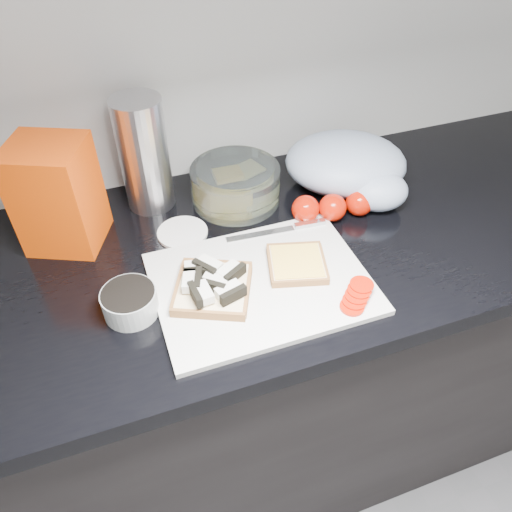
{
  "coord_description": "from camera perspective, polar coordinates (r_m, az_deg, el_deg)",
  "views": [
    {
      "loc": [
        -0.21,
        0.46,
        1.59
      ],
      "look_at": [
        0.02,
        1.11,
        0.95
      ],
      "focal_mm": 35.0,
      "sensor_mm": 36.0,
      "label": 1
    }
  ],
  "objects": [
    {
      "name": "grocery_bag",
      "position": [
        1.18,
        10.67,
        9.98
      ],
      "size": [
        0.34,
        0.33,
        0.12
      ],
      "rotation": [
        0.0,
        0.0,
        -0.41
      ],
      "color": "#A0ABC5",
      "rests_on": "countertop"
    },
    {
      "name": "bread_right",
      "position": [
        0.97,
        4.7,
        -0.89
      ],
      "size": [
        0.14,
        0.14,
        0.02
      ],
      "rotation": [
        0.0,
        0.0,
        -0.27
      ],
      "color": "#FAE3B0",
      "rests_on": "cutting_board"
    },
    {
      "name": "cutting_board",
      "position": [
        0.95,
        0.61,
        -3.11
      ],
      "size": [
        0.4,
        0.3,
        0.01
      ],
      "primitive_type": "cube",
      "color": "silver",
      "rests_on": "countertop"
    },
    {
      "name": "tomato_slices",
      "position": [
        0.92,
        11.46,
        -4.47
      ],
      "size": [
        0.09,
        0.09,
        0.02
      ],
      "rotation": [
        0.0,
        0.0,
        0.27
      ],
      "color": "#B51504",
      "rests_on": "cutting_board"
    },
    {
      "name": "steel_canister",
      "position": [
        1.1,
        -12.66,
        11.2
      ],
      "size": [
        0.1,
        0.1,
        0.25
      ],
      "primitive_type": "cylinder",
      "color": "#B0B0B5",
      "rests_on": "countertop"
    },
    {
      "name": "bread_left",
      "position": [
        0.92,
        -5.02,
        -3.43
      ],
      "size": [
        0.18,
        0.18,
        0.04
      ],
      "rotation": [
        0.0,
        0.0,
        -0.43
      ],
      "color": "#FAE3B0",
      "rests_on": "cutting_board"
    },
    {
      "name": "seed_tub",
      "position": [
        0.91,
        -14.23,
        -5.02
      ],
      "size": [
        0.1,
        0.1,
        0.05
      ],
      "color": "#9FA4A4",
      "rests_on": "countertop"
    },
    {
      "name": "tub_lid",
      "position": [
        1.07,
        -8.4,
        2.67
      ],
      "size": [
        0.13,
        0.13,
        0.01
      ],
      "primitive_type": "cylinder",
      "rotation": [
        0.0,
        0.0,
        -0.3
      ],
      "color": "white",
      "rests_on": "countertop"
    },
    {
      "name": "whole_tomatoes",
      "position": [
        1.1,
        8.75,
        5.63
      ],
      "size": [
        0.18,
        0.08,
        0.06
      ],
      "rotation": [
        0.0,
        0.0,
        0.28
      ],
      "color": "#B51504",
      "rests_on": "countertop"
    },
    {
      "name": "base_cabinet",
      "position": [
        1.39,
        -2.2,
        -13.69
      ],
      "size": [
        3.5,
        0.6,
        0.86
      ],
      "primitive_type": "cube",
      "color": "black",
      "rests_on": "ground"
    },
    {
      "name": "countertop",
      "position": [
        1.04,
        -2.84,
        0.07
      ],
      "size": [
        3.5,
        0.64,
        0.04
      ],
      "primitive_type": "cube",
      "color": "black",
      "rests_on": "base_cabinet"
    },
    {
      "name": "knife",
      "position": [
        1.06,
        3.8,
        3.2
      ],
      "size": [
        0.22,
        0.03,
        0.01
      ],
      "rotation": [
        0.0,
        0.0,
        -0.07
      ],
      "color": "#B8B8BD",
      "rests_on": "cutting_board"
    },
    {
      "name": "bread_bag",
      "position": [
        1.06,
        -21.74,
        6.43
      ],
      "size": [
        0.18,
        0.18,
        0.22
      ],
      "primitive_type": "cube",
      "rotation": [
        0.0,
        0.0,
        -0.42
      ],
      "color": "#D54103",
      "rests_on": "countertop"
    },
    {
      "name": "glass_bowl",
      "position": [
        1.14,
        -2.36,
        8.14
      ],
      "size": [
        0.2,
        0.2,
        0.08
      ],
      "rotation": [
        0.0,
        0.0,
        -0.04
      ],
      "color": "silver",
      "rests_on": "countertop"
    }
  ]
}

